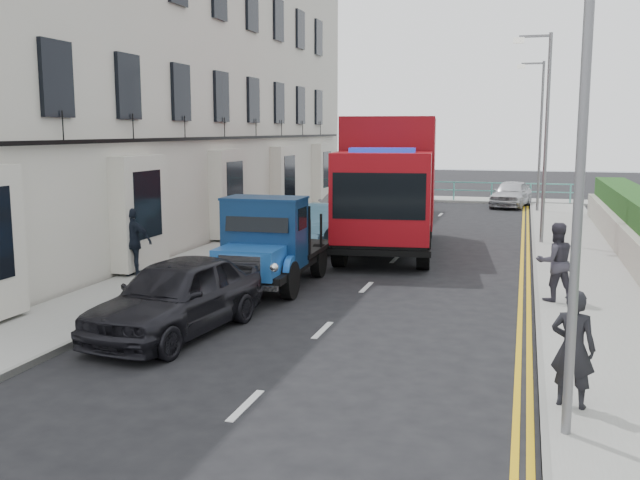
{
  "coord_description": "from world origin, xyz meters",
  "views": [
    {
      "loc": [
        3.67,
        -10.96,
        3.87
      ],
      "look_at": [
        -0.74,
        4.39,
        1.4
      ],
      "focal_mm": 40.0,
      "sensor_mm": 36.0,
      "label": 1
    }
  ],
  "objects_px": {
    "pedestrian_east_near": "(573,348)",
    "lamp_far": "(538,127)",
    "lamp_mid": "(543,126)",
    "bedford_lorry": "(267,248)",
    "lamp_near": "(572,119)",
    "red_lorry": "(390,180)",
    "parked_car_front": "(177,296)"
  },
  "relations": [
    {
      "from": "pedestrian_east_near",
      "to": "lamp_far",
      "type": "bearing_deg",
      "value": -74.55
    },
    {
      "from": "lamp_far",
      "to": "pedestrian_east_near",
      "type": "xyz_separation_m",
      "value": [
        0.22,
        -25.05,
        -3.06
      ]
    },
    {
      "from": "lamp_mid",
      "to": "lamp_far",
      "type": "height_order",
      "value": "same"
    },
    {
      "from": "lamp_far",
      "to": "bedford_lorry",
      "type": "relative_size",
      "value": 1.45
    },
    {
      "from": "lamp_near",
      "to": "bedford_lorry",
      "type": "xyz_separation_m",
      "value": [
        -6.44,
        7.06,
        -2.96
      ]
    },
    {
      "from": "lamp_far",
      "to": "red_lorry",
      "type": "distance_m",
      "value": 13.17
    },
    {
      "from": "lamp_far",
      "to": "bedford_lorry",
      "type": "bearing_deg",
      "value": -108.79
    },
    {
      "from": "red_lorry",
      "to": "pedestrian_east_near",
      "type": "bearing_deg",
      "value": -75.69
    },
    {
      "from": "red_lorry",
      "to": "parked_car_front",
      "type": "xyz_separation_m",
      "value": [
        -2.08,
        -10.82,
        -1.53
      ]
    },
    {
      "from": "lamp_far",
      "to": "bedford_lorry",
      "type": "xyz_separation_m",
      "value": [
        -6.44,
        -18.94,
        -2.96
      ]
    },
    {
      "from": "lamp_mid",
      "to": "lamp_near",
      "type": "bearing_deg",
      "value": -90.0
    },
    {
      "from": "lamp_near",
      "to": "parked_car_front",
      "type": "height_order",
      "value": "lamp_near"
    },
    {
      "from": "lamp_near",
      "to": "lamp_far",
      "type": "distance_m",
      "value": 26.0
    },
    {
      "from": "bedford_lorry",
      "to": "pedestrian_east_near",
      "type": "bearing_deg",
      "value": -43.79
    },
    {
      "from": "parked_car_front",
      "to": "pedestrian_east_near",
      "type": "relative_size",
      "value": 2.67
    },
    {
      "from": "red_lorry",
      "to": "parked_car_front",
      "type": "relative_size",
      "value": 1.93
    },
    {
      "from": "lamp_near",
      "to": "pedestrian_east_near",
      "type": "distance_m",
      "value": 3.21
    },
    {
      "from": "lamp_far",
      "to": "bedford_lorry",
      "type": "distance_m",
      "value": 20.22
    },
    {
      "from": "parked_car_front",
      "to": "lamp_mid",
      "type": "bearing_deg",
      "value": 69.44
    },
    {
      "from": "parked_car_front",
      "to": "lamp_near",
      "type": "bearing_deg",
      "value": -16.9
    },
    {
      "from": "lamp_far",
      "to": "parked_car_front",
      "type": "relative_size",
      "value": 1.6
    },
    {
      "from": "lamp_mid",
      "to": "pedestrian_east_near",
      "type": "distance_m",
      "value": 15.36
    },
    {
      "from": "red_lorry",
      "to": "lamp_near",
      "type": "bearing_deg",
      "value": -77.84
    },
    {
      "from": "bedford_lorry",
      "to": "parked_car_front",
      "type": "height_order",
      "value": "bedford_lorry"
    },
    {
      "from": "lamp_near",
      "to": "bedford_lorry",
      "type": "distance_m",
      "value": 10.01
    },
    {
      "from": "parked_car_front",
      "to": "pedestrian_east_near",
      "type": "height_order",
      "value": "pedestrian_east_near"
    },
    {
      "from": "pedestrian_east_near",
      "to": "lamp_near",
      "type": "bearing_deg",
      "value": 91.77
    },
    {
      "from": "lamp_near",
      "to": "lamp_far",
      "type": "relative_size",
      "value": 1.0
    },
    {
      "from": "red_lorry",
      "to": "pedestrian_east_near",
      "type": "height_order",
      "value": "red_lorry"
    },
    {
      "from": "lamp_near",
      "to": "red_lorry",
      "type": "bearing_deg",
      "value": 108.76
    },
    {
      "from": "bedford_lorry",
      "to": "pedestrian_east_near",
      "type": "relative_size",
      "value": 2.94
    },
    {
      "from": "lamp_near",
      "to": "red_lorry",
      "type": "xyz_separation_m",
      "value": [
        -4.69,
        13.82,
        -1.72
      ]
    }
  ]
}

